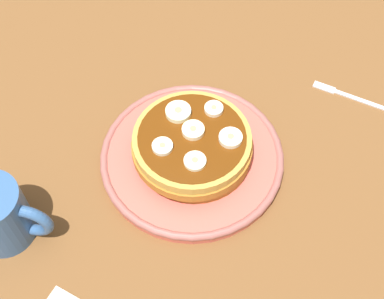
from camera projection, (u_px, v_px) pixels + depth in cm
name	position (u px, v px, depth cm)	size (l,w,h in cm)	color
ground_plane	(192.00, 167.00, 77.63)	(140.00, 140.00, 3.00)	brown
plate	(192.00, 157.00, 75.51)	(26.29, 26.29, 1.94)	#CC594C
pancake_stack	(192.00, 145.00, 73.15)	(17.21, 17.50, 4.62)	#A56C2A
banana_slice_0	(196.00, 131.00, 71.36)	(3.11, 3.11, 0.97)	#F9E5B3
banana_slice_1	(195.00, 161.00, 68.76)	(2.98, 2.98, 0.76)	#F2EBC0
banana_slice_2	(162.00, 147.00, 70.00)	(2.81, 2.81, 0.83)	#EBE6C5
banana_slice_3	(230.00, 138.00, 70.70)	(3.21, 3.21, 0.95)	#F5E9C6
banana_slice_4	(178.00, 112.00, 73.09)	(3.59, 3.59, 1.03)	#F1F2BD
banana_slice_5	(214.00, 109.00, 73.48)	(2.65, 2.65, 0.89)	#F6E5BF
fork	(348.00, 95.00, 82.91)	(12.80, 4.34, 0.50)	silver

